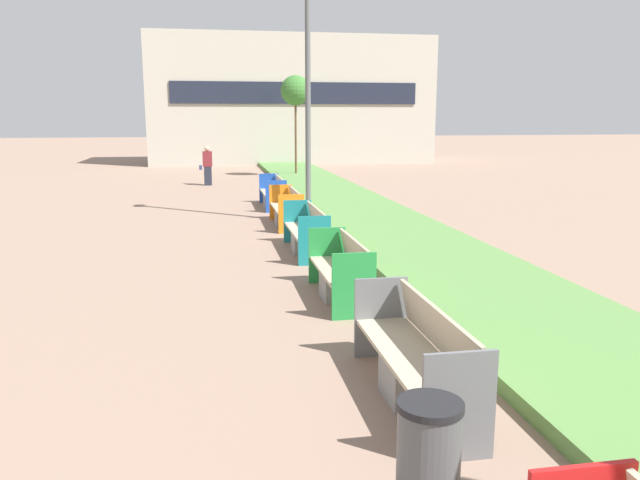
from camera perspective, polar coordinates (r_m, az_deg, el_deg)
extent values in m
cube|color=#568442|center=(10.90, 12.95, -3.21)|extent=(2.80, 120.00, 0.18)
cube|color=#B2AD9E|center=(38.79, -2.78, 12.59)|extent=(16.58, 5.67, 7.35)
cube|color=#1E2333|center=(35.95, -2.17, 13.29)|extent=(13.92, 0.08, 1.20)
cube|color=gray|center=(6.37, 8.39, -12.47)|extent=(0.52, 0.60, 0.42)
cube|color=#BCAD8E|center=(6.28, 8.45, -10.55)|extent=(0.58, 2.28, 0.05)
cube|color=#BCAD8E|center=(6.28, 10.88, -8.09)|extent=(0.14, 2.19, 0.48)
cube|color=slate|center=(5.28, 12.57, -14.71)|extent=(0.62, 0.04, 0.94)
cube|color=slate|center=(7.31, 5.56, -7.04)|extent=(0.62, 0.04, 0.94)
cube|color=gray|center=(9.57, 1.74, -4.21)|extent=(0.52, 0.60, 0.42)
cube|color=#BCAD8E|center=(9.51, 1.75, -2.87)|extent=(0.58, 1.95, 0.05)
cube|color=#BCAD8E|center=(9.51, 3.36, -1.26)|extent=(0.14, 1.87, 0.48)
cube|color=#238C3D|center=(8.56, 3.12, -4.26)|extent=(0.62, 0.04, 0.94)
cube|color=#238C3D|center=(10.45, 0.63, -1.39)|extent=(0.62, 0.04, 0.94)
cube|color=gray|center=(12.79, -1.35, -0.25)|extent=(0.52, 0.60, 0.42)
cube|color=#BCAD8E|center=(12.75, -1.36, 0.76)|extent=(0.58, 2.21, 0.05)
cube|color=#BCAD8E|center=(12.74, -0.16, 1.96)|extent=(0.14, 2.13, 0.48)
cube|color=#197A7F|center=(11.65, -0.51, -0.07)|extent=(0.62, 0.04, 0.94)
cube|color=#197A7F|center=(13.84, -2.07, 1.73)|extent=(0.62, 0.04, 0.94)
cube|color=gray|center=(15.98, -3.15, 2.05)|extent=(0.52, 0.60, 0.42)
cube|color=#BCAD8E|center=(15.95, -3.16, 2.87)|extent=(0.58, 2.14, 0.05)
cube|color=#BCAD8E|center=(15.94, -2.20, 3.83)|extent=(0.14, 2.05, 0.48)
cube|color=orange|center=(14.87, -2.64, 2.39)|extent=(0.62, 0.04, 0.94)
cube|color=orange|center=(17.01, -3.61, 3.50)|extent=(0.62, 0.04, 0.94)
cube|color=gray|center=(19.27, -4.37, 3.62)|extent=(0.52, 0.60, 0.42)
cube|color=#BCAD8E|center=(19.25, -4.38, 4.29)|extent=(0.58, 2.17, 0.05)
cube|color=#BCAD8E|center=(19.24, -3.59, 5.09)|extent=(0.14, 2.08, 0.48)
cube|color=blue|center=(18.15, -4.03, 3.98)|extent=(0.62, 0.04, 0.94)
cube|color=blue|center=(20.33, -4.70, 4.75)|extent=(0.62, 0.04, 0.94)
cylinder|color=#4C4F51|center=(4.43, 9.83, -20.27)|extent=(0.42, 0.42, 0.91)
cylinder|color=black|center=(4.20, 10.06, -14.69)|extent=(0.44, 0.44, 0.05)
cylinder|color=#56595B|center=(16.30, -1.12, 14.89)|extent=(0.14, 0.14, 7.58)
cylinder|color=brown|center=(28.85, -2.23, 9.27)|extent=(0.10, 0.10, 3.53)
sphere|color=#38702D|center=(28.86, -2.26, 13.51)|extent=(1.34, 1.34, 1.34)
cube|color=#232633|center=(25.82, -10.21, 5.79)|extent=(0.30, 0.22, 0.76)
cube|color=maroon|center=(25.77, -10.26, 7.31)|extent=(0.38, 0.24, 0.61)
sphere|color=tan|center=(25.74, -10.29, 8.22)|extent=(0.21, 0.21, 0.21)
cube|color=navy|center=(25.79, -10.86, 6.52)|extent=(0.12, 0.20, 0.18)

